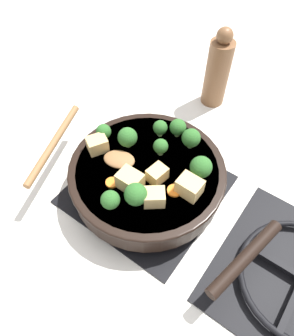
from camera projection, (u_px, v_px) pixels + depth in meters
The scene contains 21 objects.
ground_plane at pixel (147, 190), 0.76m from camera, with size 2.40×2.40×0.00m, color white.
front_burner_grate at pixel (147, 187), 0.75m from camera, with size 0.31×0.31×0.03m.
skillet_pan at pixel (148, 176), 0.71m from camera, with size 0.34×0.45×0.06m.
wooden_spoon at pixel (81, 150), 0.71m from camera, with size 0.23×0.23×0.02m.
tofu_cube_center_large at pixel (131, 181), 0.65m from camera, with size 0.05×0.04×0.04m, color #DBB770.
tofu_cube_near_handle at pixel (157, 174), 0.66m from camera, with size 0.04×0.03×0.03m, color #DBB770.
tofu_cube_east_chunk at pixel (154, 197), 0.63m from camera, with size 0.04×0.03×0.03m, color #DBB770.
tofu_cube_west_chunk at pixel (97, 144), 0.71m from camera, with size 0.04×0.03×0.03m, color #DBB770.
tofu_cube_back_piece at pixel (191, 185), 0.64m from camera, with size 0.05×0.04×0.04m, color #DBB770.
broccoli_floret_near_spoon at pixel (160, 128), 0.73m from camera, with size 0.03×0.03×0.04m.
broccoli_floret_center_top at pixel (201, 167), 0.66m from camera, with size 0.05×0.05×0.05m.
broccoli_floret_east_rim at pixel (112, 201), 0.61m from camera, with size 0.04×0.04×0.04m.
broccoli_floret_west_rim at pixel (161, 147), 0.69m from camera, with size 0.03×0.03×0.04m.
broccoli_floret_north_edge at pixel (127, 137), 0.70m from camera, with size 0.04×0.04×0.05m.
broccoli_floret_south_cluster at pixel (191, 138), 0.70m from camera, with size 0.04×0.04×0.05m.
broccoli_floret_mid_floret at pixel (104, 132), 0.72m from camera, with size 0.03×0.03×0.04m.
broccoli_floret_small_inner at pixel (136, 194), 0.62m from camera, with size 0.04×0.04×0.05m.
broccoli_floret_tall_stem at pixel (178, 127), 0.73m from camera, with size 0.04×0.04×0.04m.
carrot_slice_orange_thin at pixel (112, 183), 0.66m from camera, with size 0.03×0.03×0.01m, color orange.
carrot_slice_near_center at pixel (174, 191), 0.65m from camera, with size 0.03×0.03×0.01m, color orange.
pepper_mill at pixel (218, 71), 0.86m from camera, with size 0.06×0.06×0.22m.
Camera 1 is at (0.34, 0.25, 0.63)m, focal length 35.00 mm.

